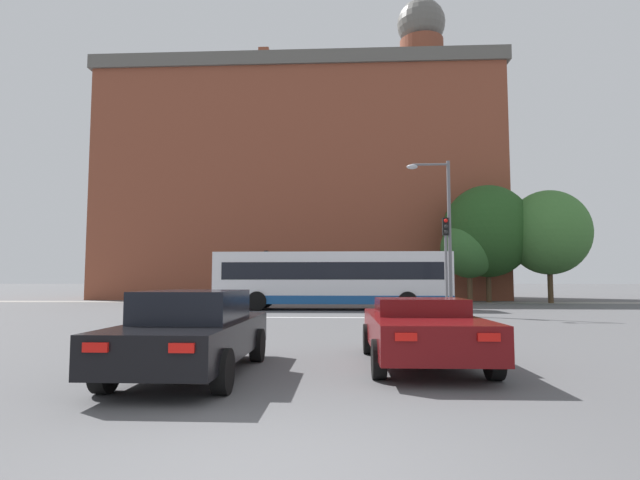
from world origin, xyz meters
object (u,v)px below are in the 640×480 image
car_roadster_right (421,330)px  pedestrian_waiting (239,288)px  traffic_light_near_right (446,250)px  street_lamp_junction (442,220)px  pedestrian_walking_east (324,288)px  car_saloon_left (194,331)px  traffic_light_far_left (266,267)px  bus_crossing_lead (332,279)px

car_roadster_right → pedestrian_waiting: 26.90m
traffic_light_near_right → street_lamp_junction: street_lamp_junction is taller
car_roadster_right → pedestrian_walking_east: (-2.93, 26.34, 0.34)m
traffic_light_near_right → street_lamp_junction: size_ratio=0.63×
traffic_light_near_right → pedestrian_waiting: (-12.04, 12.38, -1.91)m
car_saloon_left → traffic_light_far_left: (-3.05, 26.78, 1.77)m
car_roadster_right → traffic_light_far_left: size_ratio=1.23×
car_roadster_right → pedestrian_waiting: pedestrian_waiting is taller
car_saloon_left → street_lamp_junction: (6.96, 14.31, 3.56)m
bus_crossing_lead → street_lamp_junction: 7.16m
bus_crossing_lead → traffic_light_near_right: traffic_light_near_right is taller
traffic_light_far_left → traffic_light_near_right: size_ratio=0.84×
street_lamp_junction → pedestrian_walking_east: street_lamp_junction is taller
bus_crossing_lead → pedestrian_waiting: bearing=40.5°
pedestrian_walking_east → street_lamp_junction: bearing=123.5°
car_saloon_left → traffic_light_far_left: size_ratio=1.24×
street_lamp_junction → pedestrian_walking_east: 14.85m
car_saloon_left → traffic_light_far_left: traffic_light_far_left is taller
traffic_light_far_left → traffic_light_near_right: bearing=-51.2°
street_lamp_junction → traffic_light_far_left: bearing=128.8°
car_saloon_left → traffic_light_far_left: 27.01m
car_roadster_right → pedestrian_walking_east: 26.50m
traffic_light_far_left → street_lamp_junction: (10.00, -12.46, 1.79)m
car_saloon_left → car_roadster_right: 4.17m
traffic_light_near_right → pedestrian_waiting: size_ratio=2.52×
traffic_light_far_left → pedestrian_walking_east: traffic_light_far_left is taller
street_lamp_junction → pedestrian_walking_east: bearing=114.0°
car_saloon_left → pedestrian_waiting: size_ratio=2.62×
bus_crossing_lead → traffic_light_far_left: bearing=31.0°
car_saloon_left → pedestrian_walking_east: bearing=87.7°
pedestrian_waiting → pedestrian_walking_east: (6.02, 0.97, -0.04)m
bus_crossing_lead → traffic_light_near_right: bearing=-130.2°
car_roadster_right → street_lamp_junction: (2.96, 13.11, 3.63)m
bus_crossing_lead → traffic_light_far_left: traffic_light_far_left is taller
bus_crossing_lead → pedestrian_walking_east: (-0.80, 8.95, -0.65)m
car_roadster_right → car_saloon_left: bearing=-163.9°
traffic_light_near_right → car_saloon_left: bearing=-116.5°
bus_crossing_lead → street_lamp_junction: street_lamp_junction is taller
car_saloon_left → traffic_light_near_right: bearing=63.4°
car_roadster_right → bus_crossing_lead: 17.55m
traffic_light_near_right → bus_crossing_lead: bearing=139.8°
pedestrian_waiting → street_lamp_junction: bearing=-65.4°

